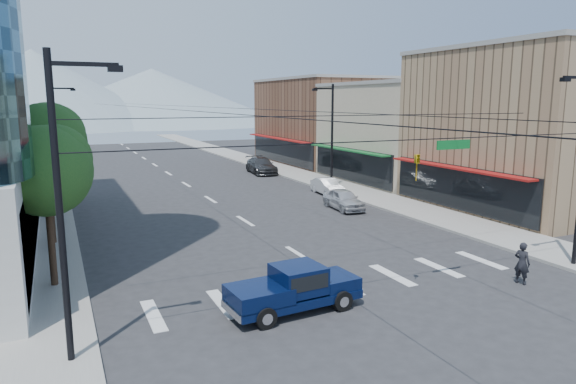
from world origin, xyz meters
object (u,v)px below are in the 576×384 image
at_px(pedestrian, 522,263).
at_px(parked_car_mid, 327,186).
at_px(parked_car_near, 344,199).
at_px(pickup_truck, 293,288).
at_px(parked_car_far, 261,166).

bearing_deg(pedestrian, parked_car_mid, -23.03).
bearing_deg(parked_car_near, pickup_truck, -121.71).
bearing_deg(pedestrian, parked_car_far, -19.67).
bearing_deg(pedestrian, parked_car_near, -19.14).
relative_size(pedestrian, parked_car_mid, 0.45).
height_order(pedestrian, parked_car_far, pedestrian).
distance_m(parked_car_near, parked_car_mid, 5.92).
relative_size(pedestrian, parked_car_far, 0.31).
bearing_deg(parked_car_mid, pickup_truck, -118.29).
xyz_separation_m(pickup_truck, parked_car_near, (10.83, 14.73, -0.16)).
distance_m(pickup_truck, parked_car_mid, 23.97).
bearing_deg(parked_car_mid, parked_car_far, 95.20).
bearing_deg(parked_car_mid, pedestrian, -93.53).
relative_size(pickup_truck, pedestrian, 2.85).
height_order(pickup_truck, pedestrian, pedestrian).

